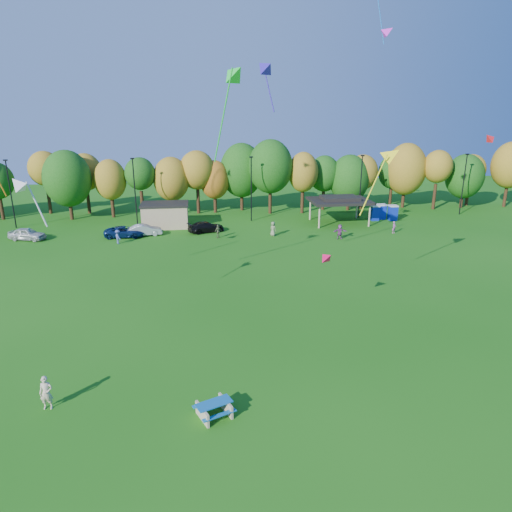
{
  "coord_description": "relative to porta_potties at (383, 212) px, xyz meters",
  "views": [
    {
      "loc": [
        -5.8,
        -23.53,
        15.02
      ],
      "look_at": [
        -1.86,
        6.0,
        5.54
      ],
      "focal_mm": 32.0,
      "sensor_mm": 36.0,
      "label": 1
    }
  ],
  "objects": [
    {
      "name": "car_a",
      "position": [
        -47.31,
        -4.7,
        -0.35
      ],
      "size": [
        4.71,
        2.92,
        1.5
      ],
      "primitive_type": "imported",
      "rotation": [
        0.0,
        0.0,
        1.29
      ],
      "color": "#BCBCBC",
      "rests_on": "ground"
    },
    {
      "name": "ground",
      "position": [
        -20.93,
        -38.11,
        -1.1
      ],
      "size": [
        160.0,
        160.0,
        0.0
      ],
      "primitive_type": "plane",
      "color": "#19600F",
      "rests_on": "ground"
    },
    {
      "name": "lamp_posts",
      "position": [
        -18.93,
        1.89,
        3.8
      ],
      "size": [
        64.5,
        0.25,
        9.09
      ],
      "color": "black",
      "rests_on": "ground"
    },
    {
      "name": "kite_14",
      "position": [
        -23.4,
        -25.17,
        16.59
      ],
      "size": [
        3.08,
        4.11,
        7.5
      ],
      "color": "green"
    },
    {
      "name": "car_b",
      "position": [
        -33.31,
        -4.48,
        -0.39
      ],
      "size": [
        4.45,
        2.1,
        1.41
      ],
      "primitive_type": "imported",
      "rotation": [
        0.0,
        0.0,
        1.72
      ],
      "color": "#A4A4AA",
      "rests_on": "ground"
    },
    {
      "name": "kite_15",
      "position": [
        4.37,
        -15.48,
        11.24
      ],
      "size": [
        1.53,
        1.24,
        1.39
      ],
      "color": "red"
    },
    {
      "name": "far_person_2",
      "position": [
        -24.16,
        -6.77,
        -0.27
      ],
      "size": [
        1.03,
        0.88,
        1.66
      ],
      "primitive_type": "imported",
      "rotation": [
        0.0,
        0.0,
        3.75
      ],
      "color": "#5F6A41",
      "rests_on": "ground"
    },
    {
      "name": "far_person_1",
      "position": [
        -1.58,
        -7.5,
        -0.32
      ],
      "size": [
        0.68,
        0.61,
        1.56
      ],
      "primitive_type": "imported",
      "rotation": [
        0.0,
        0.0,
        0.53
      ],
      "color": "#BD59A0",
      "rests_on": "ground"
    },
    {
      "name": "car_d",
      "position": [
        -25.56,
        -3.78,
        -0.41
      ],
      "size": [
        5.12,
        3.36,
        1.38
      ],
      "primitive_type": "imported",
      "rotation": [
        0.0,
        0.0,
        1.9
      ],
      "color": "black",
      "rests_on": "ground"
    },
    {
      "name": "tree_line",
      "position": [
        -21.96,
        7.41,
        4.82
      ],
      "size": [
        93.57,
        10.55,
        11.15
      ],
      "color": "black",
      "rests_on": "ground"
    },
    {
      "name": "utility_building",
      "position": [
        -30.93,
        -0.11,
        0.54
      ],
      "size": [
        6.3,
        4.3,
        3.25
      ],
      "color": "tan",
      "rests_on": "ground"
    },
    {
      "name": "picnic_table",
      "position": [
        -26.23,
        -41.6,
        -0.63
      ],
      "size": [
        2.29,
        2.12,
        0.8
      ],
      "rotation": [
        0.0,
        0.0,
        0.4
      ],
      "color": "tan",
      "rests_on": "ground"
    },
    {
      "name": "kite_8",
      "position": [
        -11.79,
        -27.91,
        10.7
      ],
      "size": [
        3.41,
        1.79,
        5.55
      ],
      "color": "yellow"
    },
    {
      "name": "kite_10",
      "position": [
        -37.42,
        -32.26,
        9.68
      ],
      "size": [
        2.17,
        1.35,
        3.43
      ],
      "color": "silver"
    },
    {
      "name": "kite_6",
      "position": [
        -20.57,
        -20.2,
        17.49
      ],
      "size": [
        2.21,
        2.79,
        4.63
      ],
      "color": "#2E1C9D"
    },
    {
      "name": "pavilion",
      "position": [
        -6.93,
        -1.11,
        2.13
      ],
      "size": [
        8.2,
        6.2,
        3.77
      ],
      "color": "tan",
      "rests_on": "ground"
    },
    {
      "name": "porta_potties",
      "position": [
        0.0,
        0.0,
        0.0
      ],
      "size": [
        3.75,
        2.12,
        2.18
      ],
      "color": "#0D27B1",
      "rests_on": "ground"
    },
    {
      "name": "car_c",
      "position": [
        -35.73,
        -4.91,
        -0.42
      ],
      "size": [
        4.92,
        2.34,
        1.35
      ],
      "primitive_type": "imported",
      "rotation": [
        0.0,
        0.0,
        1.55
      ],
      "color": "navy",
      "rests_on": "ground"
    },
    {
      "name": "kite_7",
      "position": [
        -8.95,
        -18.42,
        20.79
      ],
      "size": [
        1.51,
        1.24,
        1.39
      ],
      "color": "#F729E0"
    },
    {
      "name": "far_person_0",
      "position": [
        -17.27,
        -6.78,
        -0.19
      ],
      "size": [
        1.01,
        1.06,
        1.82
      ],
      "primitive_type": "imported",
      "rotation": [
        0.0,
        0.0,
        2.25
      ],
      "color": "#768158",
      "rests_on": "ground"
    },
    {
      "name": "far_person_4",
      "position": [
        -46.81,
        -5.09,
        -0.31
      ],
      "size": [
        0.97,
        0.92,
        1.58
      ],
      "primitive_type": "imported",
      "rotation": [
        0.0,
        0.0,
        0.59
      ],
      "color": "teal",
      "rests_on": "ground"
    },
    {
      "name": "kite_flyer",
      "position": [
        -34.92,
        -39.8,
        -0.15
      ],
      "size": [
        0.71,
        0.48,
        1.89
      ],
      "primitive_type": "imported",
      "rotation": [
        0.0,
        0.0,
        -0.04
      ],
      "color": "beige",
      "rests_on": "ground"
    },
    {
      "name": "far_person_5",
      "position": [
        -36.06,
        -7.86,
        -0.25
      ],
      "size": [
        1.11,
        1.26,
        1.69
      ],
      "primitive_type": "imported",
      "rotation": [
        0.0,
        0.0,
        2.13
      ],
      "color": "#47559D",
      "rests_on": "ground"
    },
    {
      "name": "far_person_3",
      "position": [
        -9.36,
        -9.28,
        -0.18
      ],
      "size": [
        1.7,
        0.57,
        1.83
      ],
      "primitive_type": "imported",
      "rotation": [
        0.0,
        0.0,
        0.02
      ],
      "color": "#83367A",
      "rests_on": "ground"
    },
    {
      "name": "kite_0",
      "position": [
        -17.63,
        -31.87,
        4.06
      ],
      "size": [
        1.28,
        1.39,
        1.14
      ],
      "color": "#CB0B43"
    }
  ]
}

